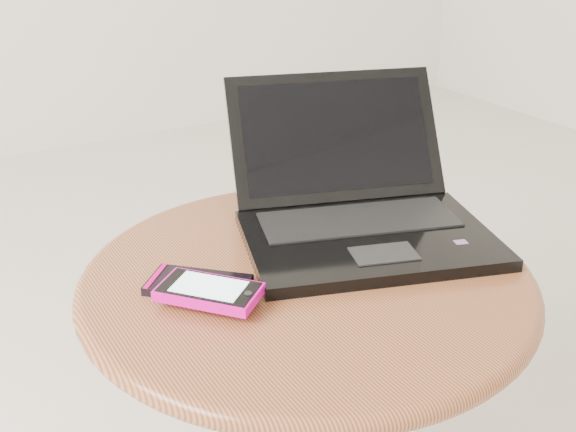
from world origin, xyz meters
TOP-DOWN VIEW (x-y plane):
  - table at (-0.06, -0.03)m, footprint 0.59×0.59m
  - laptop at (0.06, 0.03)m, footprint 0.42×0.43m
  - phone_black at (-0.20, -0.01)m, footprint 0.13×0.13m
  - phone_pink at (-0.21, -0.05)m, footprint 0.12×0.13m

SIDE VIEW (x-z plane):
  - table at x=-0.06m, z-range 0.13..0.60m
  - phone_black at x=-0.20m, z-range 0.46..0.48m
  - phone_pink at x=-0.21m, z-range 0.47..0.49m
  - laptop at x=0.06m, z-range 0.41..0.59m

